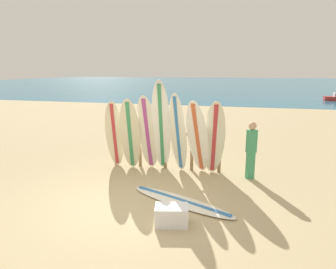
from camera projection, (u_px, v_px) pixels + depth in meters
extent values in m
plane|color=tan|center=(126.00, 207.00, 6.30)|extent=(120.00, 120.00, 0.00)
cube|color=#196B93|center=(236.00, 83.00, 61.18)|extent=(120.00, 80.00, 0.01)
cylinder|color=olive|center=(116.00, 145.00, 9.03)|extent=(0.09, 0.09, 1.18)
cylinder|color=olive|center=(140.00, 147.00, 8.84)|extent=(0.09, 0.09, 1.18)
cylinder|color=olive|center=(165.00, 148.00, 8.65)|extent=(0.09, 0.09, 1.18)
cylinder|color=olive|center=(192.00, 150.00, 8.46)|extent=(0.09, 0.09, 1.18)
cylinder|color=olive|center=(220.00, 152.00, 8.28)|extent=(0.09, 0.09, 1.18)
cylinder|color=olive|center=(165.00, 133.00, 8.56)|extent=(3.16, 0.08, 0.08)
ellipsoid|color=beige|center=(115.00, 134.00, 8.59)|extent=(0.63, 0.71, 1.97)
cube|color=#B73338|center=(115.00, 134.00, 8.59)|extent=(0.21, 0.59, 1.82)
ellipsoid|color=beige|center=(130.00, 135.00, 8.37)|extent=(0.67, 0.73, 2.06)
cube|color=#388C59|center=(130.00, 135.00, 8.37)|extent=(0.20, 0.61, 1.90)
ellipsoid|color=silver|center=(148.00, 133.00, 8.35)|extent=(0.58, 0.72, 2.15)
cube|color=#A53F8C|center=(148.00, 133.00, 8.35)|extent=(0.11, 0.67, 1.98)
ellipsoid|color=white|center=(161.00, 127.00, 8.16)|extent=(0.62, 0.89, 2.55)
cube|color=#388C59|center=(161.00, 127.00, 8.16)|extent=(0.19, 0.79, 2.36)
ellipsoid|color=white|center=(178.00, 133.00, 8.14)|extent=(0.56, 0.70, 2.22)
cube|color=#3372B2|center=(178.00, 133.00, 8.14)|extent=(0.18, 0.61, 2.05)
ellipsoid|color=white|center=(198.00, 138.00, 7.95)|extent=(0.74, 1.00, 2.07)
cube|color=#CC5933|center=(198.00, 138.00, 7.95)|extent=(0.26, 0.85, 1.91)
ellipsoid|color=silver|center=(214.00, 139.00, 7.93)|extent=(0.70, 0.76, 2.04)
cube|color=#B73338|center=(214.00, 139.00, 7.93)|extent=(0.23, 0.63, 1.88)
ellipsoid|color=white|center=(181.00, 201.00, 6.49)|extent=(2.57, 1.50, 0.07)
cube|color=#3372B2|center=(181.00, 201.00, 6.49)|extent=(2.21, 1.02, 0.08)
cube|color=#3F9966|center=(250.00, 165.00, 7.88)|extent=(0.24, 0.22, 0.70)
cube|color=#3F9966|center=(252.00, 141.00, 7.74)|extent=(0.28, 0.26, 0.59)
sphere|color=tan|center=(253.00, 126.00, 7.66)|extent=(0.20, 0.20, 0.20)
cube|color=white|center=(171.00, 215.00, 5.55)|extent=(0.67, 0.52, 0.36)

